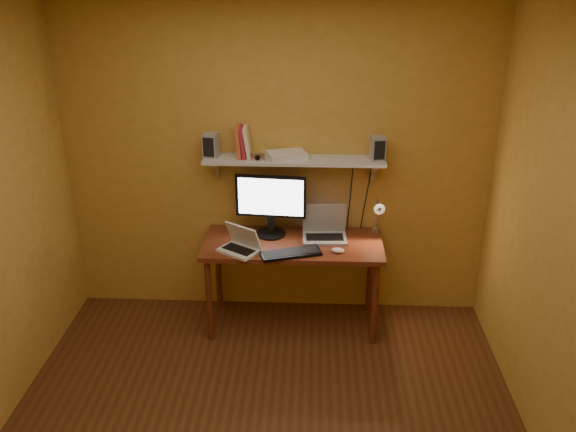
{
  "coord_description": "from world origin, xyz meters",
  "views": [
    {
      "loc": [
        0.29,
        -2.99,
        2.86
      ],
      "look_at": [
        0.11,
        1.18,
        1.02
      ],
      "focal_mm": 38.0,
      "sensor_mm": 36.0,
      "label": 1
    }
  ],
  "objects_px": {
    "desk": "(293,252)",
    "router": "(287,155)",
    "keyboard": "(291,253)",
    "desk_lamp": "(378,213)",
    "speaker_right": "(378,148)",
    "shelf_camera": "(258,157)",
    "laptop": "(324,229)",
    "netbook": "(241,244)",
    "mouse": "(338,250)",
    "speaker_left": "(211,145)",
    "wall_shelf": "(294,160)",
    "monitor": "(271,202)"
  },
  "relations": [
    {
      "from": "desk",
      "to": "desk_lamp",
      "type": "relative_size",
      "value": 3.73
    },
    {
      "from": "desk",
      "to": "keyboard",
      "type": "bearing_deg",
      "value": -91.88
    },
    {
      "from": "monitor",
      "to": "speaker_right",
      "type": "xyz_separation_m",
      "value": [
        0.81,
        0.05,
        0.44
      ]
    },
    {
      "from": "wall_shelf",
      "to": "mouse",
      "type": "distance_m",
      "value": 0.77
    },
    {
      "from": "laptop",
      "to": "speaker_left",
      "type": "distance_m",
      "value": 1.1
    },
    {
      "from": "laptop",
      "to": "keyboard",
      "type": "xyz_separation_m",
      "value": [
        -0.25,
        -0.32,
        -0.06
      ]
    },
    {
      "from": "monitor",
      "to": "router",
      "type": "height_order",
      "value": "router"
    },
    {
      "from": "wall_shelf",
      "to": "speaker_right",
      "type": "height_order",
      "value": "speaker_right"
    },
    {
      "from": "desk_lamp",
      "to": "speaker_right",
      "type": "xyz_separation_m",
      "value": [
        -0.03,
        0.06,
        0.51
      ]
    },
    {
      "from": "wall_shelf",
      "to": "mouse",
      "type": "bearing_deg",
      "value": -45.31
    },
    {
      "from": "monitor",
      "to": "shelf_camera",
      "type": "height_order",
      "value": "shelf_camera"
    },
    {
      "from": "desk",
      "to": "monitor",
      "type": "xyz_separation_m",
      "value": [
        -0.18,
        0.13,
        0.37
      ]
    },
    {
      "from": "monitor",
      "to": "speaker_right",
      "type": "distance_m",
      "value": 0.93
    },
    {
      "from": "speaker_right",
      "to": "shelf_camera",
      "type": "distance_m",
      "value": 0.91
    },
    {
      "from": "keyboard",
      "to": "speaker_left",
      "type": "bearing_deg",
      "value": 130.04
    },
    {
      "from": "netbook",
      "to": "desk_lamp",
      "type": "relative_size",
      "value": 0.95
    },
    {
      "from": "speaker_left",
      "to": "keyboard",
      "type": "bearing_deg",
      "value": -21.65
    },
    {
      "from": "speaker_right",
      "to": "desk_lamp",
      "type": "bearing_deg",
      "value": -77.63
    },
    {
      "from": "desk",
      "to": "router",
      "type": "xyz_separation_m",
      "value": [
        -0.06,
        0.2,
        0.73
      ]
    },
    {
      "from": "laptop",
      "to": "router",
      "type": "height_order",
      "value": "router"
    },
    {
      "from": "router",
      "to": "keyboard",
      "type": "bearing_deg",
      "value": -83.04
    },
    {
      "from": "monitor",
      "to": "netbook",
      "type": "bearing_deg",
      "value": -120.87
    },
    {
      "from": "laptop",
      "to": "keyboard",
      "type": "height_order",
      "value": "laptop"
    },
    {
      "from": "laptop",
      "to": "netbook",
      "type": "relative_size",
      "value": 0.99
    },
    {
      "from": "desk",
      "to": "desk_lamp",
      "type": "xyz_separation_m",
      "value": [
        0.66,
        0.13,
        0.29
      ]
    },
    {
      "from": "speaker_right",
      "to": "router",
      "type": "bearing_deg",
      "value": 168.26
    },
    {
      "from": "monitor",
      "to": "keyboard",
      "type": "height_order",
      "value": "monitor"
    },
    {
      "from": "netbook",
      "to": "speaker_right",
      "type": "bearing_deg",
      "value": 51.49
    },
    {
      "from": "speaker_right",
      "to": "shelf_camera",
      "type": "height_order",
      "value": "speaker_right"
    },
    {
      "from": "wall_shelf",
      "to": "monitor",
      "type": "distance_m",
      "value": 0.38
    },
    {
      "from": "keyboard",
      "to": "desk_lamp",
      "type": "relative_size",
      "value": 1.2
    },
    {
      "from": "shelf_camera",
      "to": "laptop",
      "type": "bearing_deg",
      "value": -0.86
    },
    {
      "from": "shelf_camera",
      "to": "desk",
      "type": "bearing_deg",
      "value": -23.87
    },
    {
      "from": "monitor",
      "to": "speaker_right",
      "type": "relative_size",
      "value": 3.0
    },
    {
      "from": "wall_shelf",
      "to": "desk_lamp",
      "type": "distance_m",
      "value": 0.77
    },
    {
      "from": "wall_shelf",
      "to": "speaker_left",
      "type": "distance_m",
      "value": 0.65
    },
    {
      "from": "desk_lamp",
      "to": "speaker_left",
      "type": "xyz_separation_m",
      "value": [
        -1.3,
        0.07,
        0.51
      ]
    },
    {
      "from": "monitor",
      "to": "keyboard",
      "type": "xyz_separation_m",
      "value": [
        0.17,
        -0.35,
        -0.27
      ]
    },
    {
      "from": "desk",
      "to": "netbook",
      "type": "xyz_separation_m",
      "value": [
        -0.39,
        -0.16,
        0.14
      ]
    },
    {
      "from": "desk",
      "to": "desk_lamp",
      "type": "bearing_deg",
      "value": 10.81
    },
    {
      "from": "monitor",
      "to": "mouse",
      "type": "height_order",
      "value": "monitor"
    },
    {
      "from": "netbook",
      "to": "mouse",
      "type": "bearing_deg",
      "value": 32.93
    },
    {
      "from": "monitor",
      "to": "mouse",
      "type": "distance_m",
      "value": 0.66
    },
    {
      "from": "laptop",
      "to": "desk_lamp",
      "type": "distance_m",
      "value": 0.44
    },
    {
      "from": "keyboard",
      "to": "speaker_right",
      "type": "distance_m",
      "value": 1.03
    },
    {
      "from": "wall_shelf",
      "to": "monitor",
      "type": "xyz_separation_m",
      "value": [
        -0.18,
        -0.06,
        -0.33
      ]
    },
    {
      "from": "keyboard",
      "to": "monitor",
      "type": "bearing_deg",
      "value": 99.43
    },
    {
      "from": "monitor",
      "to": "speaker_right",
      "type": "bearing_deg",
      "value": 8.6
    },
    {
      "from": "desk",
      "to": "shelf_camera",
      "type": "height_order",
      "value": "shelf_camera"
    },
    {
      "from": "desk",
      "to": "speaker_left",
      "type": "distance_m",
      "value": 1.05
    }
  ]
}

